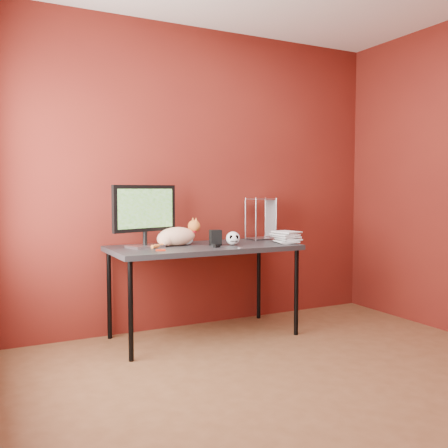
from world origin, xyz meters
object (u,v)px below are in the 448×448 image
desk (204,252)px  cat (177,236)px  monitor (145,213)px  skull_mug (233,238)px  book_stack (278,177)px  speaker (216,238)px

desk → cat: bearing=156.6°
monitor → skull_mug: 0.74m
desk → book_stack: bearing=-10.8°
speaker → book_stack: 0.74m
monitor → book_stack: size_ratio=0.49×
desk → skull_mug: bearing=-23.7°
monitor → desk: bearing=-24.5°
skull_mug → book_stack: 0.65m
monitor → speaker: bearing=-26.3°
monitor → speaker: monitor is taller
skull_mug → speaker: (-0.13, 0.06, 0.00)m
desk → book_stack: book_stack is taller
book_stack → skull_mug: bearing=176.6°
cat → speaker: size_ratio=3.73×
cat → skull_mug: size_ratio=3.85×
speaker → book_stack: size_ratio=0.11×
speaker → cat: bearing=168.2°
cat → speaker: cat is taller
monitor → speaker: (0.56, -0.10, -0.21)m
cat → book_stack: book_stack is taller
monitor → speaker: size_ratio=4.42×
speaker → book_stack: (0.54, -0.09, 0.50)m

